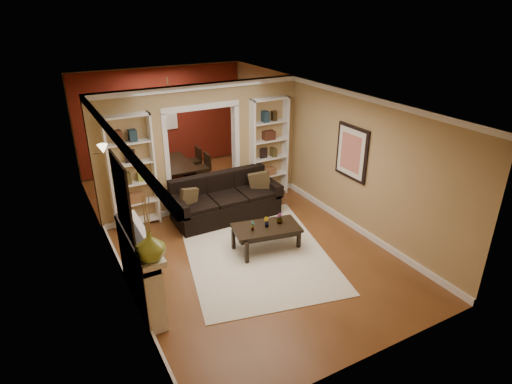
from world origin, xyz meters
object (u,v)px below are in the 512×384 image
sofa (226,198)px  bookshelf_right (269,148)px  dining_table (175,173)px  coffee_table (266,238)px  bookshelf_left (132,172)px  fireplace (142,270)px

sofa → bookshelf_right: bookshelf_right is taller
bookshelf_right → dining_table: size_ratio=1.50×
coffee_table → bookshelf_right: bearing=70.3°
bookshelf_left → fireplace: size_ratio=1.35×
coffee_table → bookshelf_right: bookshelf_right is taller
bookshelf_right → bookshelf_left: bearing=180.0°
dining_table → fireplace: bearing=155.5°
sofa → bookshelf_right: bearing=23.0°
fireplace → dining_table: size_ratio=1.11×
dining_table → bookshelf_right: bearing=-135.7°
bookshelf_left → bookshelf_right: same height
sofa → fireplace: bearing=-139.4°
bookshelf_left → fireplace: (-0.54, -2.53, -0.57)m
dining_table → coffee_table: bearing=-173.4°
coffee_table → dining_table: 3.85m
bookshelf_left → fireplace: bookshelf_left is taller
bookshelf_left → coffee_table: bearing=-48.5°
bookshelf_left → bookshelf_right: size_ratio=1.00×
coffee_table → bookshelf_right: 2.60m
sofa → bookshelf_right: (1.37, 0.58, 0.70)m
dining_table → bookshelf_left: bearing=140.9°
coffee_table → bookshelf_right: size_ratio=0.53×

